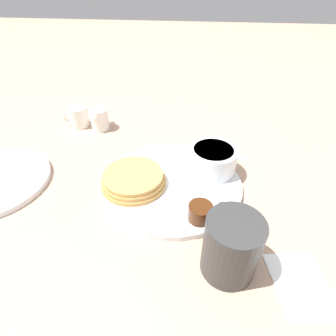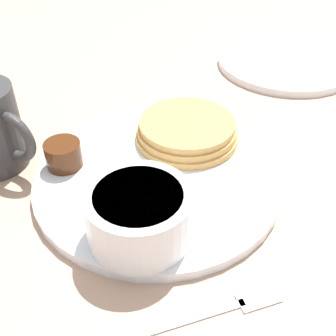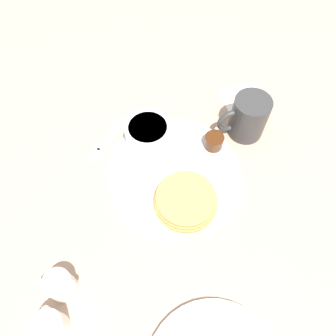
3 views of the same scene
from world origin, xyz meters
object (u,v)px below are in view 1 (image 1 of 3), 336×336
Objects in this scene: bowl at (212,159)px; creamer_pitcher_near at (100,119)px; plate at (173,183)px; fork at (214,147)px; coffee_mug at (231,245)px; creamer_pitcher_far at (78,117)px.

bowl is 0.35m from creamer_pitcher_near.
plate is at bearing 121.23° from bowl.
bowl is at bearing -58.77° from plate.
fork is at bearing -29.79° from plate.
coffee_mug is 0.51m from creamer_pitcher_near.
coffee_mug reaches higher than creamer_pitcher_far.
fork is at bearing -100.98° from creamer_pitcher_near.
plate is 3.93× the size of creamer_pitcher_near.
bowl is 1.41× the size of creamer_pitcher_near.
bowl is 0.11m from fork.
plate is 2.26× the size of fork.
fork is (0.11, -0.01, -0.04)m from bowl.
creamer_pitcher_far is at bearing 81.45° from creamer_pitcher_near.
coffee_mug is 0.33m from fork.
coffee_mug reaches higher than bowl.
creamer_pitcher_far is (0.23, 0.29, 0.02)m from plate.
creamer_pitcher_near is at bearing 39.77° from coffee_mug.
fork is at bearing -100.57° from creamer_pitcher_far.
plate is at bearing -127.94° from creamer_pitcher_far.
creamer_pitcher_far is at bearing 64.39° from bowl.
coffee_mug is (-0.17, -0.10, 0.05)m from plate.
plate reaches higher than fork.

